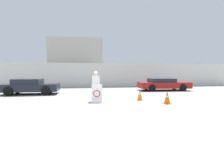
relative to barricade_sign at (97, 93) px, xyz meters
The scene contains 9 objects.
ground_plane 0.76m from the barricade_sign, 100.61° to the right, with size 90.00×90.00×0.00m, color gray.
perimeter_wall 10.65m from the barricade_sign, 90.55° to the left, with size 36.00×0.30×3.28m.
building_block 16.00m from the barricade_sign, 96.69° to the left, with size 6.99×6.05×6.21m.
barricade_sign is the anchor object (origin of this frame).
security_guard 0.70m from the barricade_sign, 92.94° to the left, with size 0.46×0.70×1.82m.
traffic_cone_near 4.00m from the barricade_sign, 15.24° to the right, with size 0.41×0.41×0.71m.
traffic_cone_mid 2.76m from the barricade_sign, ahead, with size 0.40×0.40×0.70m.
parked_car_front_coupe 6.76m from the barricade_sign, 137.48° to the left, with size 4.28×1.97×1.22m.
parked_car_far_side 8.94m from the barricade_sign, 40.17° to the left, with size 4.86×2.16×1.16m.
Camera 1 is at (-0.59, -9.58, 1.76)m, focal length 28.00 mm.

